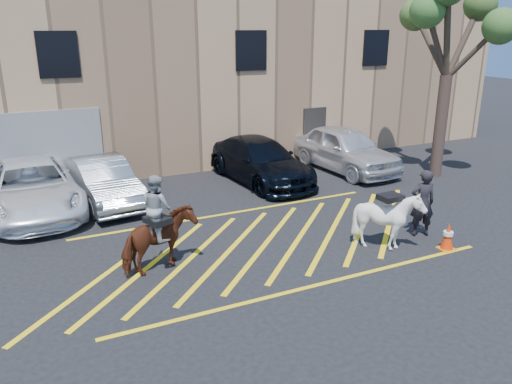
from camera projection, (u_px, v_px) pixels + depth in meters
name	position (u px, v px, depth m)	size (l,w,h in m)	color
ground	(261.00, 239.00, 13.46)	(90.00, 90.00, 0.00)	black
car_white_pickup	(32.00, 188.00, 15.26)	(2.60, 5.64, 1.57)	white
car_silver_sedan	(103.00, 181.00, 16.05)	(1.56, 4.47, 1.47)	#9299A0
car_blue_suv	(260.00, 161.00, 18.41)	(2.17, 5.34, 1.55)	black
car_white_suv	(345.00, 149.00, 19.79)	(2.06, 5.12, 1.75)	silver
handler	(422.00, 203.00, 13.47)	(0.68, 0.45, 1.87)	black
warehouse	(144.00, 69.00, 22.57)	(32.42, 10.20, 7.30)	tan
hatching_zone	(266.00, 243.00, 13.21)	(12.60, 5.12, 0.01)	yellow
mounted_bay	(158.00, 233.00, 11.47)	(1.94, 1.36, 2.34)	#592615
saddled_white	(388.00, 220.00, 12.69)	(1.31, 1.47, 1.57)	white
traffic_cone	(448.00, 236.00, 12.76)	(0.38, 0.38, 0.73)	orange
tree	(453.00, 20.00, 17.49)	(3.99, 4.37, 7.31)	#433128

